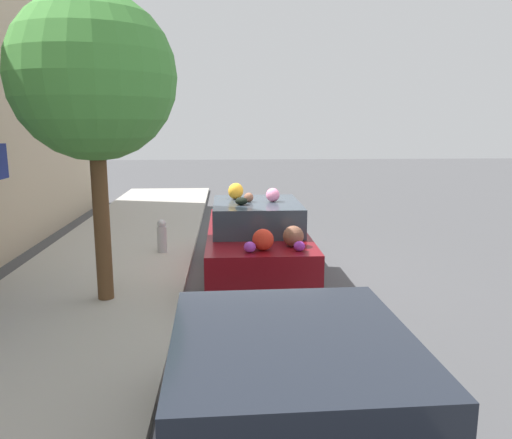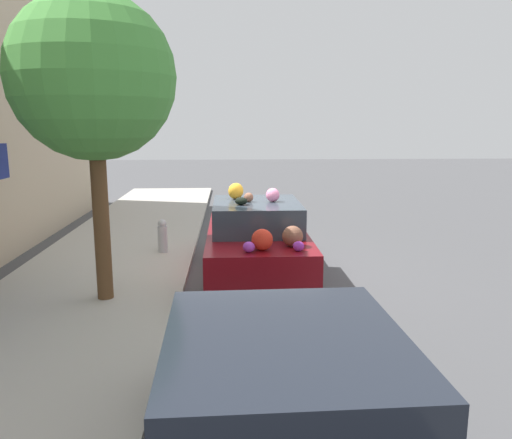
{
  "view_description": "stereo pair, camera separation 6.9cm",
  "coord_description": "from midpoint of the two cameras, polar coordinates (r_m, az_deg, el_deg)",
  "views": [
    {
      "loc": [
        -8.77,
        0.39,
        2.77
      ],
      "look_at": [
        0.0,
        -0.14,
        1.07
      ],
      "focal_mm": 35.0,
      "sensor_mm": 36.0,
      "label": 1
    },
    {
      "loc": [
        -8.78,
        0.32,
        2.77
      ],
      "look_at": [
        0.0,
        -0.14,
        1.07
      ],
      "focal_mm": 35.0,
      "sensor_mm": 36.0,
      "label": 2
    }
  ],
  "objects": [
    {
      "name": "street_tree",
      "position": [
        7.75,
        -18.37,
        15.05
      ],
      "size": [
        2.39,
        2.39,
        4.5
      ],
      "color": "brown",
      "rests_on": "sidewalk_curb"
    },
    {
      "name": "parked_car_plain",
      "position": [
        3.77,
        3.15,
        -22.01
      ],
      "size": [
        4.0,
        1.89,
        1.42
      ],
      "rotation": [
        0.0,
        0.0,
        0.03
      ],
      "color": "black",
      "rests_on": "ground"
    },
    {
      "name": "fire_hydrant",
      "position": [
        10.61,
        -10.89,
        -1.87
      ],
      "size": [
        0.2,
        0.2,
        0.7
      ],
      "color": "#B2B2B7",
      "rests_on": "sidewalk_curb"
    },
    {
      "name": "art_car",
      "position": [
        8.99,
        -0.2,
        -2.06
      ],
      "size": [
        4.05,
        1.75,
        1.7
      ],
      "rotation": [
        0.0,
        0.0,
        -0.0
      ],
      "color": "maroon",
      "rests_on": "ground"
    },
    {
      "name": "sidewalk_curb",
      "position": [
        9.48,
        -17.75,
        -6.23
      ],
      "size": [
        24.0,
        3.2,
        0.1
      ],
      "color": "#B2ADA3",
      "rests_on": "ground"
    },
    {
      "name": "ground_plane",
      "position": [
        9.21,
        -1.11,
        -6.54
      ],
      "size": [
        60.0,
        60.0,
        0.0
      ],
      "primitive_type": "plane",
      "color": "#4C4C4F"
    }
  ]
}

